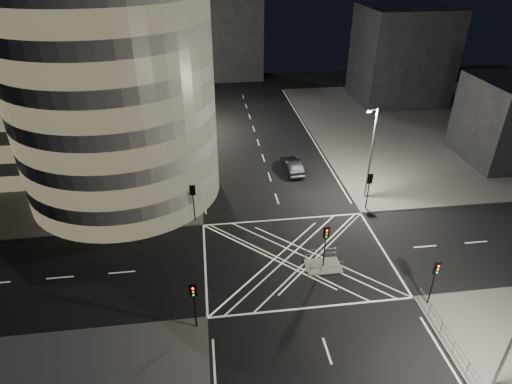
{
  "coord_description": "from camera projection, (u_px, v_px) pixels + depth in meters",
  "views": [
    {
      "loc": [
        -7.36,
        -28.75,
        24.2
      ],
      "look_at": [
        -2.71,
        6.7,
        3.0
      ],
      "focal_mm": 30.0,
      "sensor_mm": 36.0,
      "label": 1
    }
  ],
  "objects": [
    {
      "name": "sidewalk_far_left",
      "position": [
        43.0,
        147.0,
        57.43
      ],
      "size": [
        42.0,
        42.0,
        0.15
      ],
      "primitive_type": "cube",
      "color": "#565350",
      "rests_on": "ground"
    },
    {
      "name": "building_right_near",
      "position": [
        512.0,
        120.0,
        52.06
      ],
      "size": [
        10.0,
        10.0,
        10.0
      ],
      "primitive_type": "cube",
      "color": "black",
      "rests_on": "sidewalk_far_right"
    },
    {
      "name": "traffic_signal_fl",
      "position": [
        193.0,
        196.0,
        41.01
      ],
      "size": [
        0.55,
        0.22,
        4.0
      ],
      "color": "black",
      "rests_on": "sidewalk_far_left"
    },
    {
      "name": "tree_d",
      "position": [
        179.0,
        109.0,
        57.16
      ],
      "size": [
        4.27,
        4.27,
        6.97
      ],
      "color": "black",
      "rests_on": "sidewalk_far_left"
    },
    {
      "name": "office_block_rear",
      "position": [
        101.0,
        38.0,
        65.36
      ],
      "size": [
        24.0,
        16.0,
        22.0
      ],
      "primitive_type": "cube",
      "color": "gray",
      "rests_on": "sidewalk_far_left"
    },
    {
      "name": "traffic_signal_fr",
      "position": [
        369.0,
        185.0,
        42.98
      ],
      "size": [
        0.55,
        0.22,
        4.0
      ],
      "color": "black",
      "rests_on": "sidewalk_far_right"
    },
    {
      "name": "building_right_far",
      "position": [
        401.0,
        55.0,
        70.81
      ],
      "size": [
        14.0,
        12.0,
        15.0
      ],
      "primitive_type": "cube",
      "color": "black",
      "rests_on": "sidewalk_far_right"
    },
    {
      "name": "street_lamp_left_near",
      "position": [
        185.0,
        149.0,
        44.04
      ],
      "size": [
        1.25,
        0.25,
        10.0
      ],
      "color": "slate",
      "rests_on": "sidewalk_far_left"
    },
    {
      "name": "tree_c",
      "position": [
        177.0,
        122.0,
        51.81
      ],
      "size": [
        4.58,
        4.58,
        7.62
      ],
      "color": "black",
      "rests_on": "sidewalk_far_left"
    },
    {
      "name": "railing_island_south",
      "position": [
        326.0,
        267.0,
        35.51
      ],
      "size": [
        2.8,
        0.06,
        1.1
      ],
      "primitive_type": "cube",
      "color": "slate",
      "rests_on": "central_island"
    },
    {
      "name": "street_lamp_right_far",
      "position": [
        371.0,
        151.0,
        43.59
      ],
      "size": [
        1.25,
        0.25,
        10.0
      ],
      "color": "slate",
      "rests_on": "sidewalk_far_right"
    },
    {
      "name": "central_island",
      "position": [
        323.0,
        266.0,
        36.59
      ],
      "size": [
        3.0,
        2.0,
        0.15
      ],
      "primitive_type": "cube",
      "color": "slate",
      "rests_on": "ground"
    },
    {
      "name": "tree_b",
      "position": [
        176.0,
        144.0,
        46.83
      ],
      "size": [
        4.6,
        4.6,
        7.34
      ],
      "color": "black",
      "rests_on": "sidewalk_far_left"
    },
    {
      "name": "traffic_signal_nr",
      "position": [
        435.0,
        275.0,
        31.39
      ],
      "size": [
        0.55,
        0.22,
        4.0
      ],
      "color": "black",
      "rests_on": "sidewalk_near_right"
    },
    {
      "name": "building_far_end",
      "position": [
        215.0,
        31.0,
        82.11
      ],
      "size": [
        18.0,
        8.0,
        18.0
      ],
      "primitive_type": "cube",
      "color": "black",
      "rests_on": "ground"
    },
    {
      "name": "railing_near_right",
      "position": [
        460.0,
        357.0,
        27.9
      ],
      "size": [
        0.06,
        11.7,
        1.1
      ],
      "primitive_type": "cube",
      "color": "slate",
      "rests_on": "sidewalk_near_right"
    },
    {
      "name": "tree_e",
      "position": [
        180.0,
        97.0,
        62.45
      ],
      "size": [
        4.19,
        4.19,
        6.59
      ],
      "color": "black",
      "rests_on": "sidewalk_far_left"
    },
    {
      "name": "railing_island_north",
      "position": [
        321.0,
        254.0,
        37.04
      ],
      "size": [
        2.8,
        0.06,
        1.1
      ],
      "primitive_type": "cube",
      "color": "slate",
      "rests_on": "central_island"
    },
    {
      "name": "street_lamp_left_far",
      "position": [
        186.0,
        95.0,
        59.39
      ],
      "size": [
        1.25,
        0.25,
        10.0
      ],
      "color": "slate",
      "rests_on": "sidewalk_far_left"
    },
    {
      "name": "traffic_signal_nl",
      "position": [
        194.0,
        298.0,
        29.42
      ],
      "size": [
        0.55,
        0.22,
        4.0
      ],
      "color": "black",
      "rests_on": "sidewalk_near_left"
    },
    {
      "name": "office_tower_curved",
      "position": [
        71.0,
        67.0,
        44.89
      ],
      "size": [
        30.0,
        29.0,
        27.2
      ],
      "color": "gray",
      "rests_on": "sidewalk_far_left"
    },
    {
      "name": "tree_a",
      "position": [
        174.0,
        169.0,
        41.69
      ],
      "size": [
        4.78,
        4.78,
        7.51
      ],
      "color": "black",
      "rests_on": "sidewalk_far_left"
    },
    {
      "name": "traffic_signal_island",
      "position": [
        326.0,
        239.0,
        35.14
      ],
      "size": [
        0.55,
        0.22,
        4.0
      ],
      "color": "black",
      "rests_on": "central_island"
    },
    {
      "name": "sedan",
      "position": [
        292.0,
        166.0,
        51.08
      ],
      "size": [
        2.17,
        5.19,
        1.67
      ],
      "primitive_type": "imported",
      "rotation": [
        0.0,
        0.0,
        3.22
      ],
      "color": "black",
      "rests_on": "ground"
    },
    {
      "name": "sidewalk_far_right",
      "position": [
        448.0,
        126.0,
        63.92
      ],
      "size": [
        42.0,
        42.0,
        0.15
      ],
      "primitive_type": "cube",
      "color": "#565350",
      "rests_on": "ground"
    },
    {
      "name": "ground",
      "position": [
        296.0,
        258.0,
        37.69
      ],
      "size": [
        120.0,
        120.0,
        0.0
      ],
      "primitive_type": "plane",
      "color": "black",
      "rests_on": "ground"
    }
  ]
}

